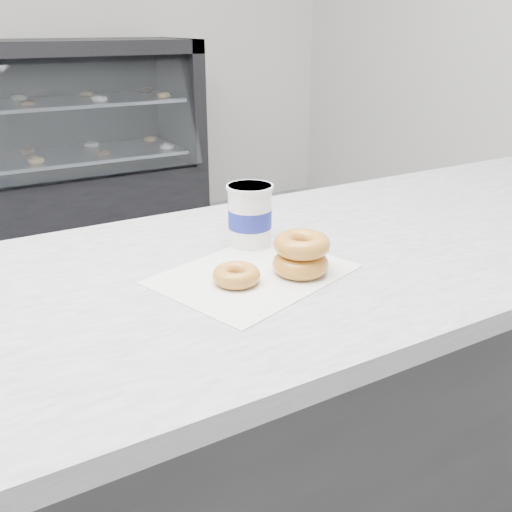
{
  "coord_description": "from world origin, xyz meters",
  "views": [
    {
      "loc": [
        -0.33,
        -1.49,
        1.33
      ],
      "look_at": [
        0.17,
        -0.63,
        0.93
      ],
      "focal_mm": 40.0,
      "sensor_mm": 36.0,
      "label": 1
    }
  ],
  "objects_px": {
    "donut_single": "(236,275)",
    "donut_stack": "(301,254)",
    "counter": "(180,476)",
    "coffee_cup": "(250,215)"
  },
  "relations": [
    {
      "from": "donut_single",
      "to": "donut_stack",
      "type": "xyz_separation_m",
      "value": [
        0.13,
        -0.02,
        0.02
      ]
    },
    {
      "from": "counter",
      "to": "donut_stack",
      "type": "bearing_deg",
      "value": -20.32
    },
    {
      "from": "counter",
      "to": "donut_single",
      "type": "relative_size",
      "value": 35.37
    },
    {
      "from": "counter",
      "to": "coffee_cup",
      "type": "height_order",
      "value": "coffee_cup"
    },
    {
      "from": "donut_single",
      "to": "coffee_cup",
      "type": "xyz_separation_m",
      "value": [
        0.12,
        0.16,
        0.05
      ]
    },
    {
      "from": "donut_single",
      "to": "coffee_cup",
      "type": "height_order",
      "value": "coffee_cup"
    },
    {
      "from": "counter",
      "to": "coffee_cup",
      "type": "bearing_deg",
      "value": 22.42
    },
    {
      "from": "coffee_cup",
      "to": "counter",
      "type": "bearing_deg",
      "value": -177.43
    },
    {
      "from": "donut_stack",
      "to": "counter",
      "type": "bearing_deg",
      "value": 159.68
    },
    {
      "from": "donut_stack",
      "to": "donut_single",
      "type": "bearing_deg",
      "value": 171.43
    }
  ]
}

